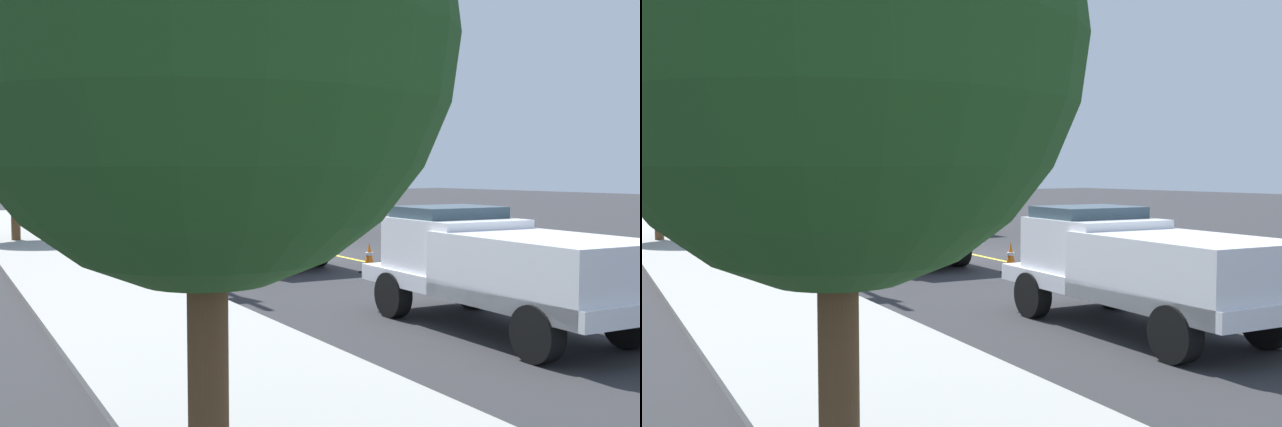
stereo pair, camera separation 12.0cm
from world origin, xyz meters
TOP-DOWN VIEW (x-y plane):
  - ground at (0.00, 0.00)m, footprint 120.00×120.00m
  - sidewalk_far_side at (0.78, 7.87)m, footprint 60.06×9.53m
  - lane_centre_stripe at (0.00, 0.00)m, footprint 49.77×5.11m
  - utility_bucket_truck at (0.85, 2.81)m, footprint 8.41×3.30m
  - service_pickup_truck at (-11.02, 3.96)m, footprint 5.78×2.64m
  - passing_minivan at (7.47, -3.74)m, footprint 4.96×2.37m
  - traffic_cone_mid_front at (-4.14, 1.54)m, footprint 0.40×0.40m
  - traffic_cone_mid_rear at (3.86, 0.41)m, footprint 0.40×0.40m
  - traffic_signal_mast at (2.79, 6.65)m, footprint 6.60×0.95m
  - street_tree_left at (-14.44, 10.96)m, footprint 3.84×3.84m
  - street_tree_right at (9.39, 7.69)m, footprint 3.30×3.30m

SIDE VIEW (x-z plane):
  - ground at x=0.00m, z-range 0.00..0.00m
  - lane_centre_stripe at x=0.00m, z-range 0.00..0.01m
  - sidewalk_far_side at x=0.78m, z-range 0.00..0.12m
  - traffic_cone_mid_rear at x=3.86m, z-range -0.01..0.81m
  - traffic_cone_mid_front at x=-4.14m, z-range -0.01..0.81m
  - passing_minivan at x=7.47m, z-range 0.13..1.82m
  - service_pickup_truck at x=-11.02m, z-range 0.09..2.15m
  - utility_bucket_truck at x=0.85m, z-range -1.56..4.75m
  - street_tree_left at x=-14.44m, z-range 0.89..6.54m
  - street_tree_right at x=9.39m, z-range 1.10..6.64m
  - traffic_signal_mast at x=2.79m, z-range 1.87..10.71m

